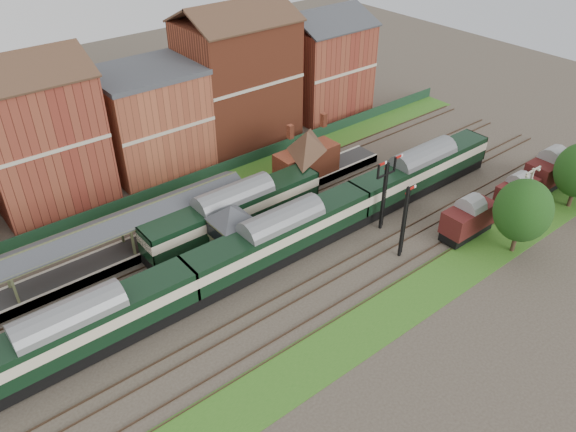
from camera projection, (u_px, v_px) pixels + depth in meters
ground at (277, 260)px, 55.50m from camera, size 160.00×160.00×0.00m
grass_back at (194, 194)px, 65.82m from camera, size 90.00×4.50×0.06m
grass_front at (364, 329)px, 47.74m from camera, size 90.00×5.00×0.06m
fence at (185, 182)px, 66.70m from camera, size 90.00×0.12×1.50m
platform at (183, 230)px, 58.93m from camera, size 55.00×3.40×1.00m
signal_box at (232, 230)px, 54.26m from camera, size 5.40×5.40×6.00m
brick_hut at (296, 218)px, 59.52m from camera, size 3.20×2.64×2.94m
station_building at (307, 153)px, 65.80m from camera, size 8.10×8.10×5.90m
canopy at (123, 218)px, 53.53m from camera, size 26.00×3.89×4.08m
semaphore_bracket at (384, 191)px, 57.53m from camera, size 3.60×0.25×8.18m
semaphore_siding at (404, 221)px, 53.85m from camera, size 1.23×0.25×8.00m
yard_lamp at (527, 194)px, 58.28m from camera, size 2.60×0.22×7.00m
town_backdrop at (149, 114)px, 67.63m from camera, size 69.00×10.00×16.00m
dmu_train at (282, 236)px, 54.25m from camera, size 61.74×3.24×4.74m
platform_railcar at (235, 211)px, 57.90m from camera, size 20.38×3.21×4.69m
goods_van_a at (468, 219)px, 57.82m from camera, size 6.08×2.63×3.69m
goods_van_b at (516, 192)px, 62.56m from camera, size 5.40×2.34×3.28m
goods_van_c at (550, 170)px, 65.78m from camera, size 6.73×2.92×4.08m
tree_far at (523, 211)px, 54.04m from camera, size 5.55×5.55×8.10m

